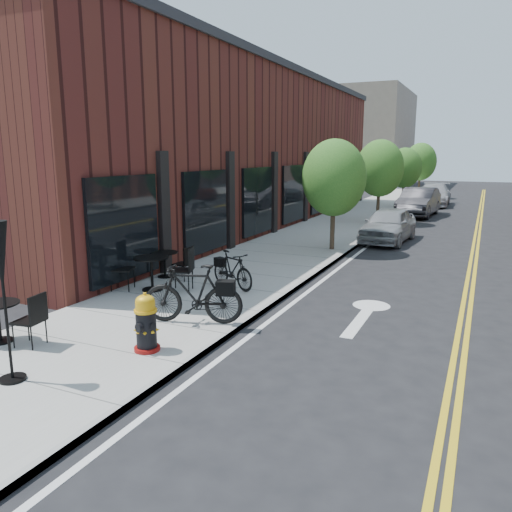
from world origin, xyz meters
The scene contains 17 objects.
ground centered at (0.00, 0.00, 0.00)m, with size 120.00×120.00×0.00m, color black.
sidewalk_near centered at (-2.00, 10.00, 0.06)m, with size 4.00×70.00×0.12m, color #9E9B93.
building_near centered at (-6.50, 14.00, 3.50)m, with size 5.00×28.00×7.00m, color #491B17.
bg_building_left centered at (-8.00, 48.00, 5.00)m, with size 8.00×14.00×10.00m, color #726656.
tree_near_a centered at (-0.60, 9.00, 2.60)m, with size 2.20×2.20×3.81m.
tree_near_b centered at (-0.60, 17.00, 2.71)m, with size 2.30×2.30×3.98m.
tree_near_c centered at (-0.60, 25.00, 2.53)m, with size 2.10×2.10×3.67m.
tree_near_d centered at (-0.60, 33.00, 2.79)m, with size 2.40×2.40×4.11m.
fire_hydrant centered at (-0.88, -1.28, 0.60)m, with size 0.55×0.55×1.02m.
bicycle_left centered at (-0.91, 0.27, 0.72)m, with size 0.56×1.99×1.20m, color black.
bicycle_right centered at (-1.41, 2.93, 0.59)m, with size 0.44×1.56×0.94m, color black.
bistro_set_b centered at (-3.11, 1.92, 0.67)m, with size 2.06×1.16×1.09m.
bistro_set_c centered at (-3.60, 3.17, 0.57)m, with size 1.70×0.79×0.90m.
patio_umbrella centered at (-2.00, -3.06, 1.83)m, with size 0.39×0.39×2.39m.
parked_car_a centered at (0.80, 12.02, 0.68)m, with size 1.60×3.98×1.36m, color gray.
parked_car_b centered at (0.83, 21.05, 0.79)m, with size 1.66×4.77×1.57m, color black.
parked_car_c centered at (1.02, 27.50, 0.73)m, with size 2.04×5.01×1.45m, color #A3A3A7.
Camera 1 is at (4.18, -7.82, 3.43)m, focal length 35.00 mm.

